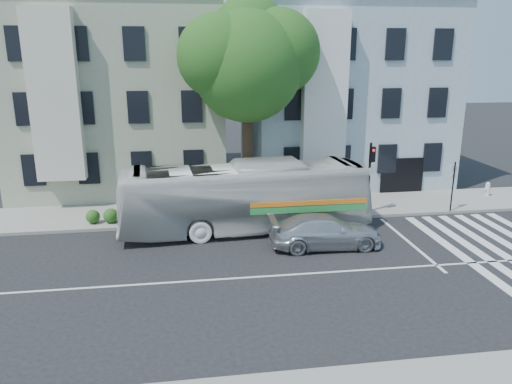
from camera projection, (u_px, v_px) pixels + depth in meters
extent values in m
plane|color=black|center=(277.00, 276.00, 18.99)|extent=(120.00, 120.00, 0.00)
cube|color=gray|center=(249.00, 210.00, 26.58)|extent=(80.00, 4.00, 0.15)
cube|color=#969D84|center=(121.00, 97.00, 30.77)|extent=(12.00, 10.00, 11.00)
cube|color=#97ABB3|center=(340.00, 94.00, 32.75)|extent=(12.00, 10.00, 11.00)
cylinder|color=#2D2116|center=(248.00, 162.00, 26.37)|extent=(0.56, 0.56, 5.20)
sphere|color=#1D4716|center=(247.00, 66.00, 25.03)|extent=(5.60, 5.60, 5.60)
sphere|color=#1D4716|center=(277.00, 52.00, 25.45)|extent=(4.40, 4.40, 4.40)
sphere|color=#1D4716|center=(220.00, 56.00, 24.41)|extent=(4.20, 4.20, 4.20)
sphere|color=#1D4716|center=(250.00, 32.00, 25.75)|extent=(3.80, 3.80, 3.80)
sphere|color=#1D4716|center=(234.00, 86.00, 25.79)|extent=(3.40, 3.40, 3.40)
imported|color=silver|center=(245.00, 197.00, 23.41)|extent=(3.61, 11.93, 3.28)
imported|color=silver|center=(325.00, 231.00, 21.64)|extent=(2.09, 4.93, 1.42)
cylinder|color=black|center=(369.00, 180.00, 25.53)|extent=(0.13, 0.13, 3.81)
cube|color=black|center=(372.00, 154.00, 24.92)|extent=(0.31, 0.28, 0.77)
sphere|color=red|center=(374.00, 150.00, 24.73)|extent=(0.15, 0.15, 0.15)
cylinder|color=white|center=(371.00, 172.00, 25.26)|extent=(0.38, 0.17, 0.40)
cylinder|color=silver|center=(487.00, 190.00, 28.86)|extent=(0.26, 0.26, 0.66)
sphere|color=silver|center=(488.00, 184.00, 28.76)|extent=(0.24, 0.24, 0.24)
cylinder|color=silver|center=(488.00, 189.00, 28.83)|extent=(0.46, 0.27, 0.15)
cylinder|color=black|center=(453.00, 187.00, 25.87)|extent=(0.07, 0.07, 2.63)
cube|color=white|center=(454.00, 168.00, 25.71)|extent=(0.47, 0.11, 0.37)
cube|color=white|center=(453.00, 176.00, 25.82)|extent=(0.47, 0.11, 0.19)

